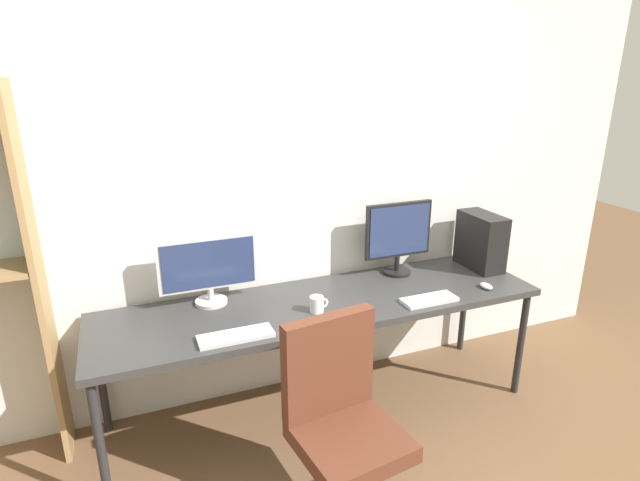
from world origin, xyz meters
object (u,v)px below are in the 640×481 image
(desk, at_px, (323,308))
(office_chair, at_px, (343,446))
(monitor_left, at_px, (209,268))
(keyboard_right, at_px, (429,300))
(monitor_right, at_px, (398,235))
(coffee_mug, at_px, (317,304))
(computer_mouse, at_px, (486,286))
(pc_tower, at_px, (481,241))
(keyboard_left, at_px, (236,336))

(desk, bearing_deg, office_chair, -105.77)
(monitor_left, xyz_separation_m, keyboard_right, (1.16, -0.44, -0.20))
(keyboard_right, bearing_deg, monitor_right, 84.83)
(desk, distance_m, coffee_mug, 0.17)
(desk, relative_size, office_chair, 2.59)
(desk, bearing_deg, coffee_mug, -126.07)
(computer_mouse, bearing_deg, desk, 168.22)
(pc_tower, bearing_deg, coffee_mug, -170.32)
(desk, relative_size, monitor_left, 4.63)
(desk, xyz_separation_m, coffee_mug, (-0.08, -0.11, 0.09))
(desk, relative_size, keyboard_left, 6.87)
(monitor_right, distance_m, keyboard_left, 1.27)
(desk, bearing_deg, monitor_left, 160.51)
(keyboard_right, bearing_deg, coffee_mug, 169.59)
(monitor_left, bearing_deg, keyboard_left, -84.83)
(coffee_mug, bearing_deg, monitor_right, 25.45)
(coffee_mug, bearing_deg, pc_tower, 9.68)
(desk, relative_size, keyboard_right, 7.92)
(office_chair, distance_m, coffee_mug, 0.77)
(desk, distance_m, office_chair, 0.84)
(computer_mouse, relative_size, coffee_mug, 0.91)
(pc_tower, height_order, keyboard_left, pc_tower)
(office_chair, bearing_deg, pc_tower, 32.06)
(keyboard_left, xyz_separation_m, keyboard_right, (1.12, 0.00, 0.00))
(monitor_left, relative_size, monitor_right, 1.18)
(keyboard_right, xyz_separation_m, coffee_mug, (-0.64, 0.12, 0.04))
(pc_tower, relative_size, coffee_mug, 3.46)
(pc_tower, distance_m, coffee_mug, 1.27)
(office_chair, relative_size, coffee_mug, 9.34)
(monitor_left, height_order, keyboard_left, monitor_left)
(monitor_left, xyz_separation_m, keyboard_left, (0.04, -0.44, -0.20))
(office_chair, distance_m, computer_mouse, 1.37)
(desk, height_order, monitor_left, monitor_left)
(office_chair, xyz_separation_m, keyboard_right, (0.78, 0.53, 0.35))
(monitor_right, bearing_deg, monitor_left, 180.00)
(monitor_right, relative_size, pc_tower, 1.28)
(pc_tower, relative_size, computer_mouse, 3.82)
(monitor_left, relative_size, computer_mouse, 5.76)
(monitor_right, height_order, computer_mouse, monitor_right)
(keyboard_left, height_order, computer_mouse, computer_mouse)
(monitor_right, height_order, pc_tower, monitor_right)
(office_chair, relative_size, keyboard_right, 3.06)
(desk, xyz_separation_m, office_chair, (-0.22, -0.76, -0.29))
(desk, bearing_deg, pc_tower, 4.92)
(monitor_left, bearing_deg, office_chair, -68.46)
(desk, distance_m, keyboard_left, 0.61)
(pc_tower, height_order, keyboard_right, pc_tower)
(monitor_right, distance_m, coffee_mug, 0.79)
(keyboard_right, bearing_deg, pc_tower, 28.75)
(office_chair, bearing_deg, coffee_mug, 78.38)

